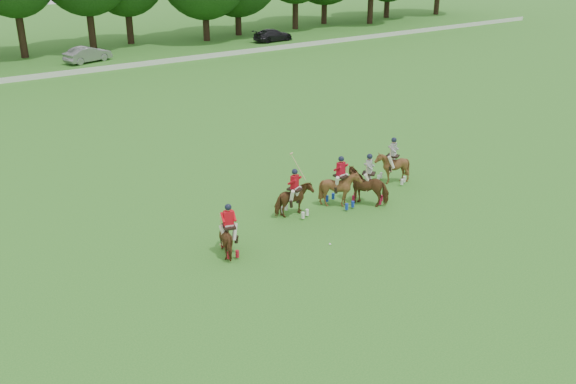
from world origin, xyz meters
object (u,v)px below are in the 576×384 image
car_right (273,35)px  polo_red_a (229,237)px  car_mid (88,54)px  polo_stripe_a (368,185)px  polo_stripe_b (392,167)px  polo_red_c (340,188)px  polo_red_b (295,200)px  polo_ball (330,244)px

car_right → polo_red_a: (-27.06, -39.40, 0.09)m
car_mid → polo_stripe_a: 38.60m
car_mid → polo_stripe_b: 37.51m
polo_red_c → polo_red_a: bearing=-169.0°
polo_red_a → polo_red_b: 4.30m
polo_red_b → polo_ball: 3.17m
polo_ball → polo_red_a: bearing=156.6°
car_right → polo_red_c: 43.43m
car_mid → car_right: bearing=-107.9°
car_mid → car_right: (20.00, 0.00, -0.07)m
car_right → polo_stripe_b: 41.03m
polo_red_c → polo_red_b: bearing=173.8°
polo_stripe_b → polo_red_a: bearing=-168.7°
polo_red_a → polo_red_b: polo_red_b is taller
polo_red_c → polo_ball: (-2.68, -2.82, -0.81)m
polo_stripe_a → polo_red_a: bearing=-173.9°
car_right → polo_stripe_a: 43.22m
polo_red_c → polo_ball: polo_red_c is taller
car_right → polo_ball: car_right is taller
polo_stripe_b → polo_red_b: bearing=-175.0°
car_mid → polo_stripe_b: size_ratio=1.87×
polo_red_a → polo_ball: polo_red_a is taller
car_right → polo_ball: bearing=146.0°
polo_stripe_a → polo_ball: polo_stripe_a is taller
polo_stripe_a → polo_ball: (-3.95, -2.39, -0.81)m
car_right → polo_red_b: size_ratio=1.64×
polo_stripe_a → polo_stripe_b: size_ratio=1.01×
polo_red_b → polo_ball: polo_red_b is taller
car_mid → polo_red_c: 38.17m
polo_ball → polo_stripe_b: bearing=29.0°
car_mid → polo_red_b: bearing=157.6°
polo_red_a → polo_red_c: polo_red_c is taller
car_mid → car_right: size_ratio=0.97×
car_right → polo_stripe_b: size_ratio=1.92×
car_right → polo_red_b: (-23.03, -37.91, 0.12)m
polo_ball → polo_red_b: bearing=82.9°
car_right → polo_red_a: 47.80m
polo_red_c → polo_ball: size_ratio=26.30×
polo_stripe_b → polo_ball: 7.47m
car_right → polo_stripe_b: (-16.91, -37.38, 0.19)m
car_right → polo_ball: (-23.41, -40.98, -0.60)m
car_mid → polo_red_a: (-7.06, -39.40, 0.02)m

